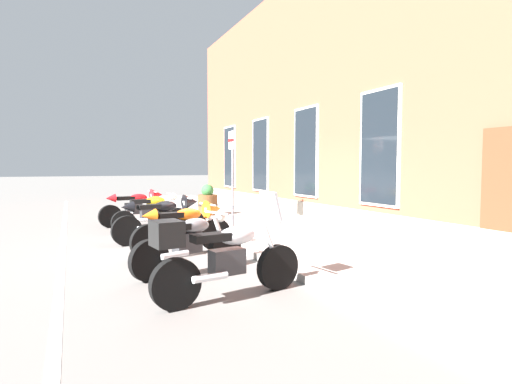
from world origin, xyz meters
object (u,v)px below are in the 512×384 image
object	(u,v)px
motorcycle_black_sport	(165,217)
motorcycle_grey_naked	(191,243)
barrel_planter	(208,202)
motorcycle_silver_touring	(222,256)
motorcycle_red_sport	(138,206)
motorcycle_orange_sport	(187,226)
parking_sign	(232,165)
motorcycle_yellow_naked	(152,214)

from	to	relation	value
motorcycle_black_sport	motorcycle_grey_naked	size ratio (longest dim) A/B	1.10
barrel_planter	motorcycle_silver_touring	bearing A→B (deg)	-16.56
motorcycle_red_sport	motorcycle_black_sport	distance (m)	2.94
motorcycle_orange_sport	motorcycle_silver_touring	size ratio (longest dim) A/B	0.97
motorcycle_black_sport	motorcycle_silver_touring	size ratio (longest dim) A/B	1.03
motorcycle_orange_sport	barrel_planter	xyz separation A→B (m)	(-5.08, 2.05, -0.02)
motorcycle_red_sport	motorcycle_orange_sport	world-z (taller)	motorcycle_red_sport
barrel_planter	motorcycle_red_sport	bearing A→B (deg)	-74.62
motorcycle_grey_naked	motorcycle_orange_sport	bearing A→B (deg)	167.42
motorcycle_red_sport	motorcycle_grey_naked	bearing A→B (deg)	-0.36
motorcycle_black_sport	motorcycle_silver_touring	bearing A→B (deg)	-2.68
parking_sign	barrel_planter	world-z (taller)	parking_sign
motorcycle_orange_sport	motorcycle_silver_touring	world-z (taller)	motorcycle_silver_touring
motorcycle_silver_touring	parking_sign	bearing A→B (deg)	157.34
motorcycle_yellow_naked	motorcycle_grey_naked	size ratio (longest dim) A/B	1.01
motorcycle_grey_naked	parking_sign	bearing A→B (deg)	148.78
motorcycle_grey_naked	motorcycle_silver_touring	distance (m)	1.50
motorcycle_yellow_naked	motorcycle_grey_naked	xyz separation A→B (m)	(4.33, -0.18, -0.01)
motorcycle_yellow_naked	motorcycle_black_sport	distance (m)	1.48
motorcycle_orange_sport	motorcycle_yellow_naked	bearing A→B (deg)	-177.73
parking_sign	motorcycle_black_sport	bearing A→B (deg)	-76.71
motorcycle_black_sport	barrel_planter	distance (m)	4.17
motorcycle_red_sport	motorcycle_orange_sport	bearing A→B (deg)	3.37
motorcycle_black_sport	parking_sign	xyz separation A→B (m)	(-0.42, 1.79, 1.15)
motorcycle_yellow_naked	parking_sign	bearing A→B (deg)	59.60
motorcycle_yellow_naked	motorcycle_silver_touring	bearing A→B (deg)	-1.86
motorcycle_yellow_naked	motorcycle_silver_touring	size ratio (longest dim) A/B	0.95
motorcycle_grey_naked	motorcycle_silver_touring	world-z (taller)	motorcycle_silver_touring
motorcycle_silver_touring	barrel_planter	size ratio (longest dim) A/B	2.12
parking_sign	motorcycle_orange_sport	bearing A→B (deg)	-41.02
motorcycle_orange_sport	parking_sign	distance (m)	2.82
motorcycle_silver_touring	parking_sign	size ratio (longest dim) A/B	0.85
motorcycle_red_sport	motorcycle_silver_touring	size ratio (longest dim) A/B	0.97
parking_sign	barrel_planter	xyz separation A→B (m)	(-3.15, 0.36, -1.18)
motorcycle_silver_touring	barrel_planter	distance (m)	8.26
parking_sign	barrel_planter	size ratio (longest dim) A/B	2.49
motorcycle_yellow_naked	barrel_planter	distance (m)	3.01
motorcycle_red_sport	motorcycle_yellow_naked	bearing A→B (deg)	5.62
motorcycle_grey_naked	parking_sign	xyz separation A→B (m)	(-3.27, 1.98, 1.25)
motorcycle_grey_naked	motorcycle_black_sport	bearing A→B (deg)	176.12
motorcycle_yellow_naked	motorcycle_orange_sport	distance (m)	3.00
motorcycle_red_sport	motorcycle_orange_sport	distance (m)	4.45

